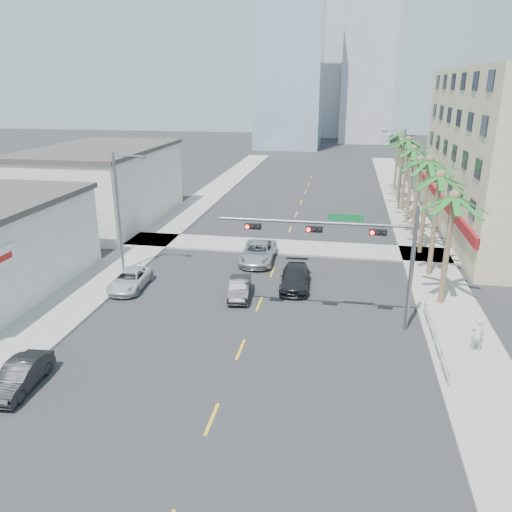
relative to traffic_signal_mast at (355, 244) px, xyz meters
The scene contains 26 objects.
ground 11.06m from the traffic_signal_mast, 126.03° to the right, with size 260.00×260.00×0.00m, color #262628.
sidewalk_right 14.44m from the traffic_signal_mast, 62.71° to the left, with size 4.00×120.00×0.15m, color gray.
sidewalk_left 22.05m from the traffic_signal_mast, 145.89° to the left, with size 4.00×120.00×0.15m, color gray.
sidewalk_cross 15.99m from the traffic_signal_mast, 112.38° to the left, with size 80.00×4.00×0.15m, color gray.
building_left_far 32.30m from the traffic_signal_mast, 141.59° to the left, with size 11.00×18.00×7.20m, color beige.
tower_far_left 90.14m from the traffic_signal_mast, 99.00° to the left, with size 14.00×14.00×48.00m, color #99B2C6.
tower_far_right 105.10m from the traffic_signal_mast, 88.20° to the left, with size 12.00×12.00×60.00m, color #ADADB2.
tower_far_center 118.45m from the traffic_signal_mast, 94.29° to the left, with size 16.00×16.00×42.00m, color #ADADB2.
traffic_signal_mast is the anchor object (origin of this frame).
palm_tree_0 7.37m from the traffic_signal_mast, 34.84° to the left, with size 4.80×4.80×7.80m.
palm_tree_1 11.18m from the traffic_signal_mast, 57.84° to the left, with size 4.80×4.80×8.16m.
palm_tree_2 15.81m from the traffic_signal_mast, 68.07° to the left, with size 4.80×4.80×8.52m.
palm_tree_3 20.59m from the traffic_signal_mast, 73.51° to the left, with size 4.80×4.80×7.80m.
palm_tree_4 25.63m from the traffic_signal_mast, 76.83° to the left, with size 4.80×4.80×8.16m.
palm_tree_5 30.72m from the traffic_signal_mast, 79.05° to the left, with size 4.80×4.80×8.52m.
palm_tree_6 35.78m from the traffic_signal_mast, 80.63° to the left, with size 4.80×4.80×7.80m.
palm_tree_7 40.93m from the traffic_signal_mast, 81.82° to the left, with size 4.80×4.80×8.16m.
streetlight_left 17.84m from the traffic_signal_mast, 160.18° to the left, with size 2.55×0.25×9.00m.
streetlight_right 30.50m from the traffic_signal_mast, 80.16° to the left, with size 2.55×0.25×9.00m.
guardrail 6.59m from the traffic_signal_mast, 23.39° to the right, with size 0.08×8.08×1.00m.
car_parked_mid 18.33m from the traffic_signal_mast, 148.59° to the right, with size 1.39×4.00×1.32m, color black.
car_parked_far 16.06m from the traffic_signal_mast, 168.61° to the left, with size 2.09×4.54×1.26m, color silver.
car_lane_left 9.02m from the traffic_signal_mast, 157.87° to the left, with size 1.35×3.88×1.28m, color black.
car_lane_center 13.20m from the traffic_signal_mast, 125.64° to the left, with size 2.56×5.56×1.55m, color silver.
car_lane_right 7.83m from the traffic_signal_mast, 125.56° to the left, with size 1.99×4.90×1.42m, color black.
pedestrian 7.98m from the traffic_signal_mast, 17.50° to the right, with size 0.68×0.44×1.85m, color silver.
Camera 1 is at (5.00, -19.28, 13.57)m, focal length 35.00 mm.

